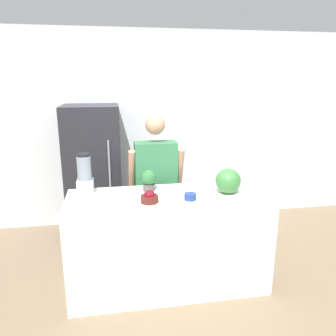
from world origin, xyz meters
TOP-DOWN VIEW (x-y plane):
  - ground_plane at (0.00, 0.00)m, footprint 14.00×14.00m
  - wall_back at (0.00, 1.99)m, footprint 8.00×0.06m
  - counter_island at (0.00, 0.33)m, footprint 1.85×0.66m
  - refrigerator at (-0.74, 1.62)m, footprint 0.67×0.67m
  - person at (-0.04, 0.93)m, footprint 0.59×0.26m
  - cutting_board at (0.55, 0.26)m, footprint 0.34×0.26m
  - watermelon at (0.54, 0.26)m, footprint 0.23×0.23m
  - bowl_cherries at (-0.19, 0.18)m, footprint 0.15×0.15m
  - bowl_cream at (-0.02, 0.13)m, footprint 0.13×0.13m
  - bowl_small_blue at (0.17, 0.18)m, footprint 0.10×0.10m
  - blender at (-0.76, 0.55)m, footprint 0.15×0.15m
  - potted_plant at (-0.16, 0.49)m, footprint 0.15×0.15m

SIDE VIEW (x-z plane):
  - ground_plane at x=0.00m, z-range 0.00..0.00m
  - counter_island at x=0.00m, z-range 0.00..0.94m
  - person at x=-0.04m, z-range 0.01..1.63m
  - refrigerator at x=-0.74m, z-range 0.00..1.67m
  - cutting_board at x=0.55m, z-range 0.94..0.95m
  - bowl_small_blue at x=0.17m, z-range 0.94..1.00m
  - bowl_cream at x=-0.02m, z-range 0.93..1.03m
  - bowl_cherries at x=-0.19m, z-range 0.93..1.04m
  - potted_plant at x=-0.16m, z-range 0.95..1.15m
  - watermelon at x=0.54m, z-range 0.95..1.18m
  - blender at x=-0.76m, z-range 0.92..1.30m
  - wall_back at x=0.00m, z-range 0.00..2.60m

